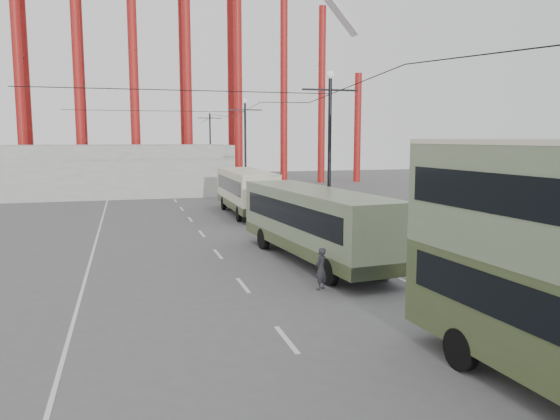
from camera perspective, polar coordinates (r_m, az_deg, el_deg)
name	(u,v)px	position (r m, az deg, el deg)	size (l,w,h in m)	color
ground	(381,399)	(12.92, 10.53, -18.84)	(160.00, 160.00, 0.00)	#555557
road_markings	(210,240)	(30.89, -7.36, -3.17)	(12.52, 120.00, 0.01)	silver
lamp_post_mid	(329,157)	(30.36, 5.19, 5.56)	(3.20, 0.44, 9.32)	black
lamp_post_far	(245,149)	(51.50, -3.64, 6.38)	(3.20, 0.44, 9.32)	black
lamp_post_distant	(210,146)	(73.15, -7.30, 6.67)	(3.20, 0.44, 9.32)	black
fairground_shed	(118,170)	(57.43, -16.55, 4.03)	(22.00, 10.00, 5.00)	gray
single_decker_green	(314,221)	(25.23, 3.61, -1.18)	(3.95, 12.08, 3.35)	#697A59
single_decker_cream	(246,190)	(40.94, -3.58, 2.12)	(2.75, 10.59, 3.29)	beige
pedestrian	(321,269)	(20.77, 4.28, -6.15)	(0.59, 0.39, 1.61)	#222227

